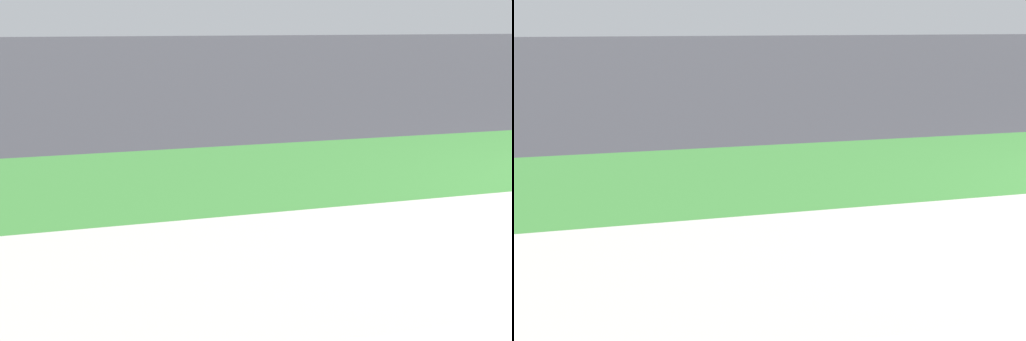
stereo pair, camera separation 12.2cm
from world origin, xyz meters
The scene contains 0 objects.
Camera 2 is at (-5.17, -3.37, 1.26)m, focal length 50.00 mm.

